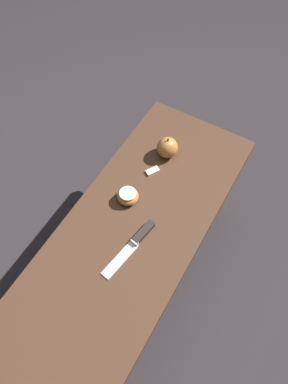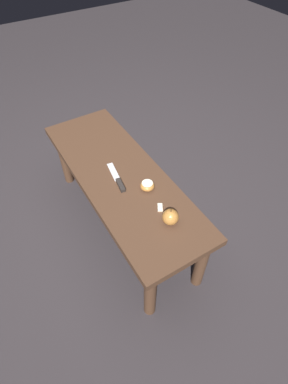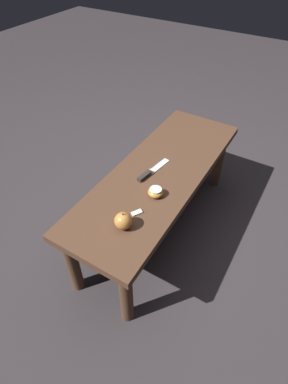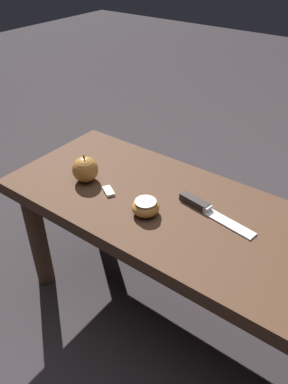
{
  "view_description": "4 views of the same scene",
  "coord_description": "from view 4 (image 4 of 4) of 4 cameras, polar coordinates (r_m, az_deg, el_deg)",
  "views": [
    {
      "loc": [
        0.37,
        0.3,
        1.54
      ],
      "look_at": [
        -0.2,
        -0.03,
        0.48
      ],
      "focal_mm": 35.0,
      "sensor_mm": 36.0,
      "label": 1
    },
    {
      "loc": [
        -1.05,
        0.49,
        1.58
      ],
      "look_at": [
        -0.2,
        -0.03,
        0.48
      ],
      "focal_mm": 28.0,
      "sensor_mm": 36.0,
      "label": 2
    },
    {
      "loc": [
        -1.05,
        -0.54,
        1.44
      ],
      "look_at": [
        -0.2,
        -0.03,
        0.48
      ],
      "focal_mm": 28.0,
      "sensor_mm": 36.0,
      "label": 3
    },
    {
      "loc": [
        0.29,
        -0.69,
        1.07
      ],
      "look_at": [
        -0.2,
        -0.03,
        0.48
      ],
      "focal_mm": 35.0,
      "sensor_mm": 36.0,
      "label": 4
    }
  ],
  "objects": [
    {
      "name": "apple_whole",
      "position": [
        1.11,
        -8.95,
        3.42
      ],
      "size": [
        0.08,
        0.08,
        0.09
      ],
      "color": "#B27233",
      "rests_on": "wooden_bench"
    },
    {
      "name": "apple_slice_near_knife",
      "position": [
        1.07,
        -5.42,
        0.12
      ],
      "size": [
        0.05,
        0.04,
        0.01
      ],
      "color": "silver",
      "rests_on": "wooden_bench"
    },
    {
      "name": "wooden_bench",
      "position": [
        1.02,
        10.06,
        -7.69
      ],
      "size": [
        1.23,
        0.43,
        0.45
      ],
      "color": "#472D1E",
      "rests_on": "ground_plane"
    },
    {
      "name": "apple_cut",
      "position": [
        0.98,
        0.24,
        -2.32
      ],
      "size": [
        0.07,
        0.07,
        0.04
      ],
      "color": "#B27233",
      "rests_on": "wooden_bench"
    },
    {
      "name": "knife",
      "position": [
        1.01,
        9.23,
        -2.43
      ],
      "size": [
        0.23,
        0.06,
        0.02
      ],
      "rotation": [
        0.0,
        0.0,
        -0.16
      ],
      "color": "silver",
      "rests_on": "wooden_bench"
    },
    {
      "name": "ground_plane",
      "position": [
        1.3,
        8.27,
        -19.85
      ],
      "size": [
        8.0,
        8.0,
        0.0
      ],
      "primitive_type": "plane",
      "color": "#2D282B"
    }
  ]
}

